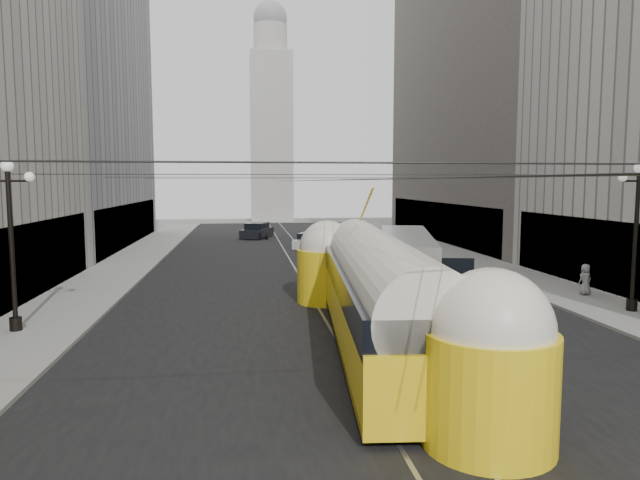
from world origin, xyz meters
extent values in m
cube|color=black|center=(0.00, 32.50, 0.00)|extent=(20.00, 85.00, 0.02)
cube|color=gray|center=(-12.00, 36.00, 0.07)|extent=(4.00, 72.00, 0.15)
cube|color=gray|center=(12.00, 36.00, 0.07)|extent=(4.00, 72.00, 0.15)
cube|color=gray|center=(-0.75, 32.50, 0.00)|extent=(0.12, 85.00, 0.04)
cube|color=gray|center=(0.75, 32.50, 0.00)|extent=(0.12, 85.00, 0.04)
cube|color=black|center=(-14.05, 24.00, 2.00)|extent=(0.10, 18.00, 3.60)
cube|color=#999999|center=(-20.00, 48.00, 14.00)|extent=(12.00, 28.00, 28.00)
cube|color=black|center=(-14.05, 48.00, 2.00)|extent=(0.10, 25.20, 3.60)
cube|color=black|center=(14.05, 22.00, 2.00)|extent=(0.10, 18.00, 3.60)
cube|color=#514C47|center=(20.00, 48.00, 16.00)|extent=(12.00, 32.00, 32.00)
cube|color=black|center=(14.05, 48.00, 2.00)|extent=(0.10, 28.80, 3.60)
cube|color=#B2AFA8|center=(0.00, 80.00, 12.00)|extent=(6.00, 6.00, 24.00)
cylinder|color=#B2AFA8|center=(0.00, 80.00, 26.00)|extent=(4.80, 4.80, 4.00)
sphere|color=gray|center=(0.00, 80.00, 28.96)|extent=(4.80, 4.80, 4.80)
cylinder|color=black|center=(-12.60, 18.00, 3.15)|extent=(0.18, 0.18, 6.00)
cylinder|color=black|center=(-12.60, 18.00, 0.40)|extent=(0.44, 0.44, 0.50)
cylinder|color=black|center=(-12.60, 18.00, 5.75)|extent=(1.60, 0.08, 0.08)
sphere|color=white|center=(-12.60, 18.00, 6.30)|extent=(0.44, 0.44, 0.44)
sphere|color=white|center=(-11.85, 18.00, 5.90)|extent=(0.36, 0.36, 0.36)
cylinder|color=black|center=(12.60, 18.00, 3.15)|extent=(0.18, 0.18, 6.00)
cylinder|color=black|center=(12.60, 18.00, 0.40)|extent=(0.44, 0.44, 0.50)
cylinder|color=black|center=(12.60, 18.00, 5.75)|extent=(1.60, 0.08, 0.08)
sphere|color=white|center=(12.60, 18.00, 6.30)|extent=(0.44, 0.44, 0.44)
sphere|color=white|center=(11.85, 18.00, 5.90)|extent=(0.36, 0.36, 0.36)
cylinder|color=black|center=(0.00, 4.00, 6.00)|extent=(25.00, 0.03, 0.03)
cylinder|color=black|center=(0.00, 18.00, 6.00)|extent=(25.00, 0.03, 0.03)
cylinder|color=black|center=(0.00, 32.00, 6.00)|extent=(25.00, 0.03, 0.03)
cylinder|color=black|center=(0.00, 46.00, 6.00)|extent=(25.00, 0.03, 0.03)
cylinder|color=black|center=(0.00, 36.00, 5.80)|extent=(0.03, 72.00, 0.03)
cylinder|color=black|center=(0.40, 36.00, 5.80)|extent=(0.03, 72.00, 0.03)
cube|color=yellow|center=(0.50, 14.57, 1.16)|extent=(4.20, 15.62, 1.87)
cube|color=black|center=(0.50, 14.57, 0.28)|extent=(4.16, 15.16, 0.33)
cube|color=black|center=(0.50, 14.57, 2.37)|extent=(4.20, 15.39, 0.94)
cylinder|color=silver|center=(0.50, 14.57, 2.70)|extent=(3.85, 15.36, 2.53)
cylinder|color=yellow|center=(1.16, 6.99, 1.27)|extent=(2.86, 2.86, 2.53)
sphere|color=silver|center=(1.16, 6.99, 2.59)|extent=(2.64, 2.64, 2.64)
cylinder|color=yellow|center=(-0.16, 22.16, 1.27)|extent=(2.86, 2.86, 2.53)
sphere|color=silver|center=(-0.16, 22.16, 2.59)|extent=(2.64, 2.64, 2.64)
sphere|color=#FFF2BF|center=(1.26, 5.85, 0.94)|extent=(0.36, 0.36, 0.36)
cube|color=#B4B7BA|center=(4.22, 24.05, 1.54)|extent=(5.31, 12.18, 2.98)
cube|color=black|center=(4.22, 24.05, 2.04)|extent=(5.23, 11.78, 1.09)
cube|color=black|center=(4.22, 18.14, 1.89)|extent=(2.24, 0.65, 1.39)
cylinder|color=black|center=(2.97, 20.06, 0.50)|extent=(0.30, 0.99, 0.99)
cylinder|color=black|center=(5.46, 20.06, 0.50)|extent=(0.30, 0.99, 0.99)
cylinder|color=black|center=(2.97, 28.05, 0.50)|extent=(0.30, 0.99, 0.99)
cylinder|color=black|center=(5.46, 28.05, 0.50)|extent=(0.30, 0.99, 0.99)
cube|color=white|center=(1.55, 44.43, 0.45)|extent=(3.35, 4.56, 0.75)
cube|color=black|center=(1.55, 44.43, 0.98)|extent=(2.36, 2.75, 0.71)
cylinder|color=black|center=(0.77, 42.99, 0.30)|extent=(0.22, 0.60, 0.60)
cylinder|color=black|center=(2.33, 42.99, 0.30)|extent=(0.22, 0.60, 0.60)
cylinder|color=black|center=(0.77, 45.87, 0.30)|extent=(0.22, 0.60, 0.60)
cylinder|color=black|center=(2.33, 45.87, 0.30)|extent=(0.22, 0.60, 0.60)
cube|color=black|center=(-2.77, 54.02, 0.53)|extent=(3.63, 5.35, 0.88)
cube|color=black|center=(-2.77, 54.02, 1.15)|extent=(2.62, 3.17, 0.83)
cylinder|color=black|center=(-3.69, 52.33, 0.35)|extent=(0.22, 0.70, 0.70)
cylinder|color=black|center=(-1.86, 52.33, 0.35)|extent=(0.22, 0.70, 0.70)
cylinder|color=black|center=(-3.69, 55.70, 0.35)|extent=(0.22, 0.70, 0.70)
cylinder|color=black|center=(-1.86, 55.70, 0.35)|extent=(0.22, 0.70, 0.70)
imported|color=gray|center=(12.64, 21.50, 0.92)|extent=(0.84, 0.63, 1.53)
camera|label=1|loc=(-4.01, -4.30, 5.72)|focal=32.00mm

